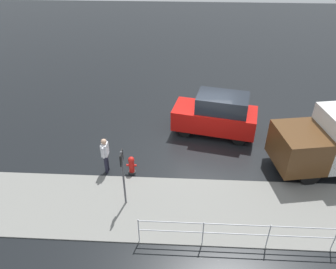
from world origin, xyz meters
TOP-DOWN VIEW (x-y plane):
  - ground_plane at (0.00, 0.00)m, footprint 60.00×60.00m
  - kerb_strip at (0.00, 4.20)m, footprint 24.00×3.20m
  - moving_hatchback at (-0.57, -0.93)m, footprint 4.17×2.46m
  - fire_hydrant at (3.07, 2.29)m, footprint 0.42×0.31m
  - pedestrian at (4.11, 2.25)m, footprint 0.25×0.57m
  - metal_railing at (-1.77, 5.72)m, footprint 8.21×0.04m
  - sign_post at (3.04, 4.05)m, footprint 0.07×0.44m

SIDE VIEW (x-z plane):
  - ground_plane at x=0.00m, z-range 0.00..0.00m
  - kerb_strip at x=0.00m, z-range 0.00..0.04m
  - fire_hydrant at x=3.07m, z-range 0.00..0.80m
  - metal_railing at x=-1.77m, z-range 0.20..1.25m
  - pedestrian at x=4.11m, z-range 0.15..1.77m
  - moving_hatchback at x=-0.57m, z-range 0.00..2.06m
  - sign_post at x=3.04m, z-range 0.38..2.78m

